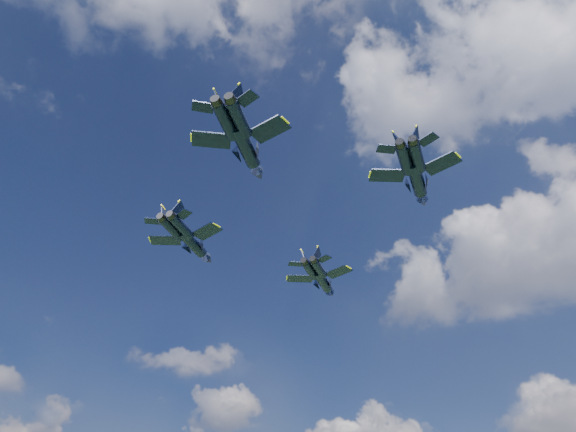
% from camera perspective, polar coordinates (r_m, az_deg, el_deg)
% --- Properties ---
extents(jet_lead, '(12.09, 16.49, 3.89)m').
position_cam_1_polar(jet_lead, '(105.82, 3.58, -6.62)').
color(jet_lead, black).
extents(jet_left, '(12.88, 17.56, 4.14)m').
position_cam_1_polar(jet_left, '(97.57, -9.57, -2.79)').
color(jet_left, black).
extents(jet_right, '(13.27, 18.10, 4.26)m').
position_cam_1_polar(jet_right, '(87.99, 13.00, 3.55)').
color(jet_right, black).
extents(jet_slot, '(13.13, 18.10, 4.31)m').
position_cam_1_polar(jet_slot, '(78.05, -4.22, 6.89)').
color(jet_slot, black).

